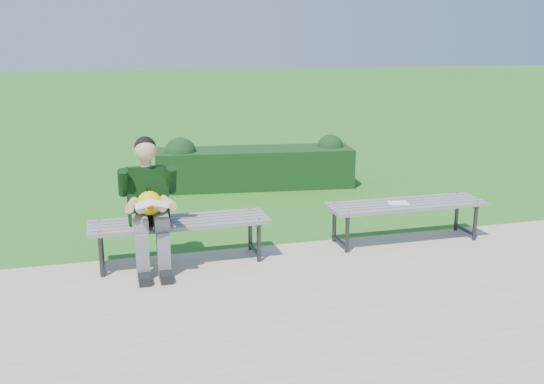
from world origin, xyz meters
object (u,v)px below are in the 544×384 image
bench_left (180,225)px  paper_sheet (398,203)px  bench_right (406,207)px  hedge (253,166)px  seated_boy (149,201)px

bench_left → paper_sheet: size_ratio=7.07×
bench_left → bench_right: size_ratio=1.00×
bench_right → paper_sheet: size_ratio=7.07×
hedge → bench_left: 3.43m
bench_left → paper_sheet: (2.44, 0.01, 0.06)m
hedge → seated_boy: (-1.82, -3.17, 0.38)m
hedge → bench_right: 3.23m
bench_right → seated_boy: seated_boy is taller
bench_right → paper_sheet: bearing=180.0°
paper_sheet → hedge: bearing=106.7°
hedge → bench_right: size_ratio=1.71×
bench_left → seated_boy: seated_boy is taller
bench_right → paper_sheet: (-0.10, 0.00, 0.06)m
bench_right → seated_boy: bearing=-177.9°
bench_right → hedge: bearing=108.4°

